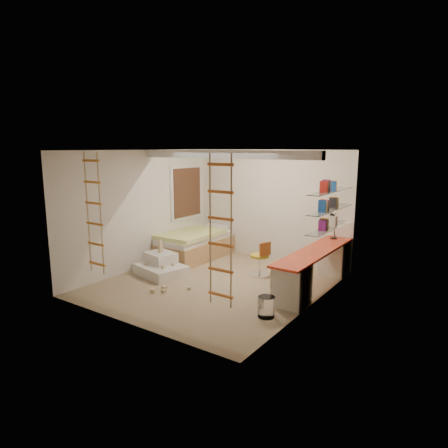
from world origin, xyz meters
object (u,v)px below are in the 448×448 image
Objects in this scene: desk at (315,268)px; play_platform at (161,267)px; bed at (195,245)px; swivel_chair at (260,263)px.

play_platform is at bearing -160.43° from desk.
bed is 2.02m from swivel_chair.
bed is (-3.20, 0.36, -0.07)m from desk.
desk reaches higher than bed.
bed is 1.75× the size of play_platform.
desk is 3.22m from bed.
desk is 2.45× the size of play_platform.
desk is at bearing 19.57° from play_platform.
swivel_chair is at bearing 31.68° from play_platform.
desk reaches higher than swivel_chair.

